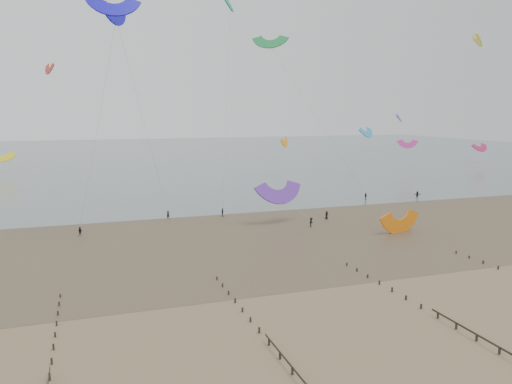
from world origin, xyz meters
TOP-DOWN VIEW (x-y plane):
  - ground at (0.00, 0.00)m, footprint 500.00×500.00m
  - sea_and_shore at (-4.08, 34.40)m, footprint 500.00×665.00m
  - kitesurfer_lead at (-14.05, 49.69)m, footprint 0.61×0.42m
  - kitesurfers at (22.60, 47.13)m, footprint 145.92×24.09m
  - grounded_kite at (21.92, 25.79)m, footprint 8.64×7.38m
  - kites_airborne at (-13.98, 87.22)m, footprint 250.29×122.76m

SIDE VIEW (x-z plane):
  - ground at x=0.00m, z-range 0.00..0.00m
  - grounded_kite at x=21.92m, z-range -2.08..2.08m
  - sea_and_shore at x=-4.08m, z-range -0.01..0.02m
  - kitesurfer_lead at x=-14.05m, z-range 0.00..1.63m
  - kitesurfers at x=22.60m, z-range -0.08..1.79m
  - kites_airborne at x=-13.98m, z-range -1.88..41.25m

